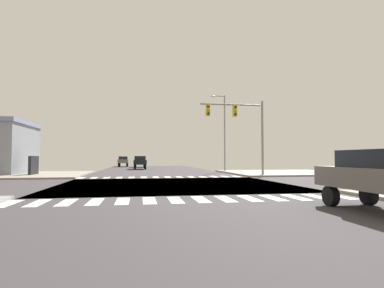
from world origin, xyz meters
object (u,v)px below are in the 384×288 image
(sedan_crossing_3, at_px, (381,175))
(traffic_signal_mast, at_px, (239,120))
(street_lamp, at_px, (223,127))
(sedan_nearside_1, at_px, (140,161))
(sedan_farside_2, at_px, (140,161))
(sedan_trailing_5, at_px, (123,161))

(sedan_crossing_3, bearing_deg, traffic_signal_mast, 85.26)
(street_lamp, relative_size, sedan_nearside_1, 2.08)
(sedan_farside_2, bearing_deg, sedan_crossing_3, 100.51)
(sedan_crossing_3, bearing_deg, sedan_farside_2, 100.51)
(sedan_trailing_5, bearing_deg, traffic_signal_mast, 109.35)
(street_lamp, xyz_separation_m, sedan_farside_2, (-9.50, 10.27, -4.17))
(street_lamp, xyz_separation_m, sedan_crossing_3, (-2.50, -27.48, -4.17))
(traffic_signal_mast, distance_m, sedan_trailing_5, 34.97)
(sedan_nearside_1, bearing_deg, sedan_trailing_5, -60.81)
(traffic_signal_mast, xyz_separation_m, sedan_trailing_5, (-11.52, 32.80, -3.81))
(traffic_signal_mast, relative_size, sedan_nearside_1, 1.56)
(sedan_crossing_3, relative_size, sedan_trailing_5, 1.00)
(sedan_nearside_1, bearing_deg, traffic_signal_mast, 107.25)
(sedan_trailing_5, bearing_deg, sedan_crossing_3, 101.07)
(sedan_nearside_1, xyz_separation_m, sedan_trailing_5, (-3.00, 5.37, 0.00))
(traffic_signal_mast, relative_size, sedan_trailing_5, 1.56)
(sedan_nearside_1, bearing_deg, street_lamp, 117.48)
(street_lamp, bearing_deg, traffic_signal_mast, -96.14)
(street_lamp, relative_size, sedan_crossing_3, 2.08)
(sedan_farside_2, distance_m, sedan_trailing_5, 13.71)
(traffic_signal_mast, bearing_deg, street_lamp, 83.86)
(street_lamp, relative_size, sedan_farside_2, 2.08)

